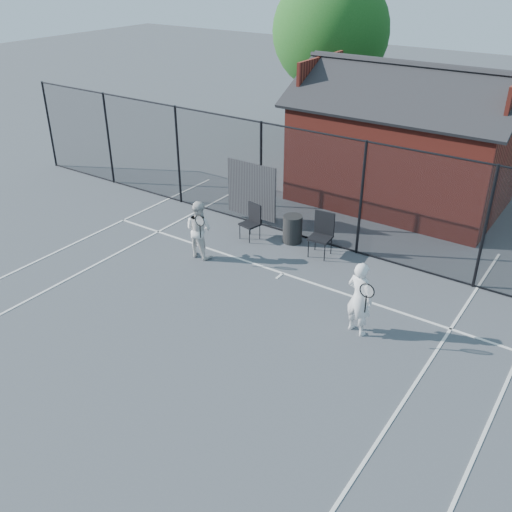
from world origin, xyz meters
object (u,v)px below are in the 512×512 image
Objects in this scene: player_front at (359,298)px; chair_right at (321,236)px; player_back at (199,229)px; waste_bin at (293,229)px; clubhouse at (403,150)px; chair_left at (250,223)px.

chair_right is (-2.23, 2.50, -0.25)m from player_front.
player_back reaches higher than waste_bin.
clubhouse is at bearing 66.78° from player_back.
player_back is at bearing 171.03° from player_front.
waste_bin is (1.05, 0.50, -0.10)m from chair_left.
player_front reaches higher than chair_right.
chair_right is at bearing -92.65° from clubhouse.
waste_bin is at bearing 158.72° from chair_right.
player_front is at bearing -8.97° from player_back.
waste_bin is (1.55, 2.02, -0.38)m from player_back.
player_back is at bearing -127.44° from waste_bin.
chair_right is at bearing 18.21° from chair_left.
player_front is (2.02, -7.17, -0.80)m from clubhouse.
clubhouse is at bearing 77.29° from chair_left.
player_back is at bearing -96.33° from chair_left.
waste_bin is at bearing -105.33° from clubhouse.
chair_left is (0.50, 1.52, -0.27)m from player_back.
player_back is 2.57m from waste_bin.
chair_left is 1.27× the size of waste_bin.
chair_left is at bearing -179.39° from chair_right.
chair_left is 2.05m from chair_right.
chair_right is (2.04, 0.22, 0.08)m from chair_left.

